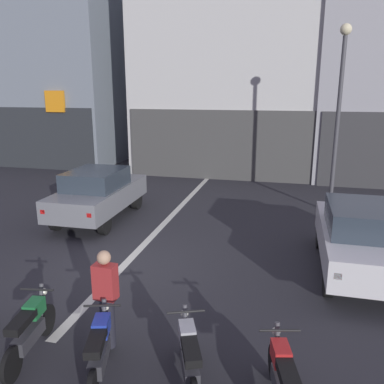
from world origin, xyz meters
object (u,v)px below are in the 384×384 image
at_px(car_grey_crossing_near, 98,193).
at_px(car_white_parked_kerbside, 362,237).
at_px(motorcycle_green_row_left_mid, 30,329).
at_px(motorcycle_red_row_rightmost, 283,380).
at_px(person_by_motorcycles, 106,299).
at_px(street_lamp, 339,101).
at_px(motorcycle_silver_row_right_mid, 189,356).
at_px(motorcycle_blue_row_centre, 100,349).

bearing_deg(car_grey_crossing_near, car_white_parked_kerbside, -15.98).
relative_size(motorcycle_green_row_left_mid, motorcycle_red_row_rightmost, 1.01).
bearing_deg(person_by_motorcycles, car_grey_crossing_near, 117.86).
bearing_deg(car_white_parked_kerbside, street_lamp, 92.66).
xyz_separation_m(street_lamp, person_by_motorcycles, (-4.17, -8.60, -2.89)).
relative_size(motorcycle_silver_row_right_mid, person_by_motorcycles, 0.95).
distance_m(car_grey_crossing_near, car_white_parked_kerbside, 7.86).
relative_size(motorcycle_green_row_left_mid, person_by_motorcycles, 0.99).
height_order(motorcycle_green_row_left_mid, person_by_motorcycles, person_by_motorcycles).
relative_size(car_white_parked_kerbside, person_by_motorcycles, 2.46).
relative_size(street_lamp, motorcycle_silver_row_right_mid, 3.83).
bearing_deg(car_white_parked_kerbside, person_by_motorcycles, -139.02).
xyz_separation_m(motorcycle_blue_row_centre, motorcycle_silver_row_right_mid, (1.28, 0.15, 0.00)).
bearing_deg(car_grey_crossing_near, motorcycle_red_row_rightmost, -48.31).
xyz_separation_m(motorcycle_blue_row_centre, person_by_motorcycles, (-0.21, 0.68, 0.40)).
distance_m(motorcycle_blue_row_centre, motorcycle_red_row_rightmost, 2.57).
bearing_deg(person_by_motorcycles, motorcycle_red_row_rightmost, -13.92).
distance_m(car_grey_crossing_near, motorcycle_red_row_rightmost, 8.94).
xyz_separation_m(car_white_parked_kerbside, street_lamp, (-0.22, 4.79, 2.86)).
relative_size(motorcycle_red_row_rightmost, person_by_motorcycles, 0.98).
relative_size(car_white_parked_kerbside, motorcycle_blue_row_centre, 2.53).
bearing_deg(motorcycle_red_row_rightmost, motorcycle_green_row_left_mid, 177.09).
relative_size(car_white_parked_kerbside, motorcycle_silver_row_right_mid, 2.60).
height_order(car_grey_crossing_near, person_by_motorcycles, person_by_motorcycles).
bearing_deg(street_lamp, car_grey_crossing_near, -160.28).
height_order(car_grey_crossing_near, motorcycle_red_row_rightmost, car_grey_crossing_near).
relative_size(motorcycle_green_row_left_mid, motorcycle_blue_row_centre, 1.02).
height_order(car_grey_crossing_near, street_lamp, street_lamp).
height_order(car_grey_crossing_near, motorcycle_silver_row_right_mid, car_grey_crossing_near).
xyz_separation_m(car_white_parked_kerbside, person_by_motorcycles, (-4.39, -3.82, -0.03)).
xyz_separation_m(street_lamp, motorcycle_green_row_left_mid, (-5.25, -9.10, -3.28)).
bearing_deg(motorcycle_red_row_rightmost, street_lamp, 81.49).
distance_m(motorcycle_green_row_left_mid, motorcycle_silver_row_right_mid, 2.57).
bearing_deg(motorcycle_red_row_rightmost, motorcycle_silver_row_right_mid, 173.10).
bearing_deg(motorcycle_blue_row_centre, car_grey_crossing_near, 116.81).
relative_size(motorcycle_green_row_left_mid, motorcycle_silver_row_right_mid, 1.05).
relative_size(car_white_parked_kerbside, street_lamp, 0.68).
distance_m(car_white_parked_kerbside, motorcycle_red_row_rightmost, 4.80).
relative_size(motorcycle_blue_row_centre, person_by_motorcycles, 0.97).
relative_size(car_grey_crossing_near, motorcycle_green_row_left_mid, 2.48).
bearing_deg(motorcycle_red_row_rightmost, car_grey_crossing_near, 131.69).
distance_m(street_lamp, motorcycle_blue_row_centre, 10.62).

